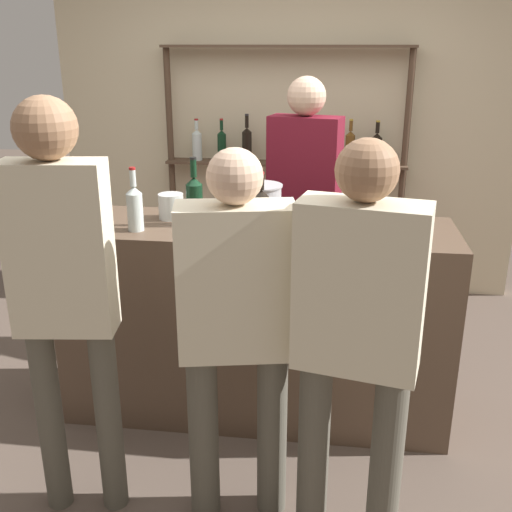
# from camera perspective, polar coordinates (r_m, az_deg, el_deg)

# --- Properties ---
(ground_plane) EXTENTS (16.00, 16.00, 0.00)m
(ground_plane) POSITION_cam_1_polar(r_m,az_deg,el_deg) (3.54, 0.00, -14.10)
(ground_plane) COLOR brown
(bar_counter) EXTENTS (2.04, 0.60, 1.08)m
(bar_counter) POSITION_cam_1_polar(r_m,az_deg,el_deg) (3.27, 0.00, -6.23)
(bar_counter) COLOR brown
(bar_counter) RESTS_ON ground_plane
(back_wall) EXTENTS (3.64, 0.12, 2.80)m
(back_wall) POSITION_cam_1_polar(r_m,az_deg,el_deg) (4.86, 3.00, 12.99)
(back_wall) COLOR beige
(back_wall) RESTS_ON ground_plane
(back_shelf) EXTENTS (1.87, 0.18, 1.95)m
(back_shelf) POSITION_cam_1_polar(r_m,az_deg,el_deg) (4.70, 2.82, 11.05)
(back_shelf) COLOR #4C3828
(back_shelf) RESTS_ON ground_plane
(counter_bottle_0) EXTENTS (0.08, 0.08, 0.36)m
(counter_bottle_0) POSITION_cam_1_polar(r_m,az_deg,el_deg) (3.17, 9.63, 5.67)
(counter_bottle_0) COLOR black
(counter_bottle_0) RESTS_ON bar_counter
(counter_bottle_1) EXTENTS (0.07, 0.07, 0.31)m
(counter_bottle_1) POSITION_cam_1_polar(r_m,az_deg,el_deg) (2.90, 0.50, 4.32)
(counter_bottle_1) COLOR black
(counter_bottle_1) RESTS_ON bar_counter
(counter_bottle_2) EXTENTS (0.08, 0.08, 0.32)m
(counter_bottle_2) POSITION_cam_1_polar(r_m,az_deg,el_deg) (3.03, -11.47, 4.61)
(counter_bottle_2) COLOR silver
(counter_bottle_2) RESTS_ON bar_counter
(counter_bottle_3) EXTENTS (0.08, 0.08, 0.36)m
(counter_bottle_3) POSITION_cam_1_polar(r_m,az_deg,el_deg) (3.04, 10.08, 5.03)
(counter_bottle_3) COLOR #0F1956
(counter_bottle_3) RESTS_ON bar_counter
(counter_bottle_4) EXTENTS (0.09, 0.09, 0.35)m
(counter_bottle_4) POSITION_cam_1_polar(r_m,az_deg,el_deg) (3.08, -5.88, 5.39)
(counter_bottle_4) COLOR black
(counter_bottle_4) RESTS_ON bar_counter
(wine_glass) EXTENTS (0.08, 0.08, 0.16)m
(wine_glass) POSITION_cam_1_polar(r_m,az_deg,el_deg) (2.95, 7.15, 4.51)
(wine_glass) COLOR silver
(wine_glass) RESTS_ON bar_counter
(ice_bucket) EXTENTS (0.24, 0.24, 0.20)m
(ice_bucket) POSITION_cam_1_polar(r_m,az_deg,el_deg) (3.11, 0.35, 5.00)
(ice_bucket) COLOR #B2B2B7
(ice_bucket) RESTS_ON bar_counter
(cork_jar) EXTENTS (0.13, 0.13, 0.13)m
(cork_jar) POSITION_cam_1_polar(r_m,az_deg,el_deg) (3.23, -8.09, 4.70)
(cork_jar) COLOR silver
(cork_jar) RESTS_ON bar_counter
(customer_right) EXTENTS (0.49, 0.29, 1.67)m
(customer_right) POSITION_cam_1_polar(r_m,az_deg,el_deg) (2.26, 9.62, -6.66)
(customer_right) COLOR #575347
(customer_right) RESTS_ON ground_plane
(customer_left) EXTENTS (0.41, 0.24, 1.79)m
(customer_left) POSITION_cam_1_polar(r_m,az_deg,el_deg) (2.47, -17.91, -2.20)
(customer_left) COLOR #575347
(customer_left) RESTS_ON ground_plane
(server_behind_counter) EXTENTS (0.47, 0.29, 1.78)m
(server_behind_counter) POSITION_cam_1_polar(r_m,az_deg,el_deg) (3.79, 4.57, 5.77)
(server_behind_counter) COLOR black
(server_behind_counter) RESTS_ON ground_plane
(customer_center) EXTENTS (0.49, 0.29, 1.61)m
(customer_center) POSITION_cam_1_polar(r_m,az_deg,el_deg) (2.38, -1.87, -5.87)
(customer_center) COLOR #575347
(customer_center) RESTS_ON ground_plane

